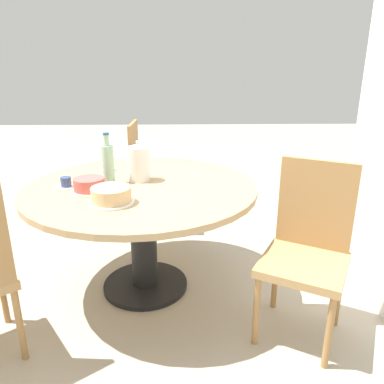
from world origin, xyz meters
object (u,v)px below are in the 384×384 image
object	(u,v)px
chair_c	(307,248)
cake_second	(89,185)
water_bottle	(108,163)
cake_main	(111,196)
chair_a	(150,174)
cup_a	(66,183)
cup_b	(109,167)
coffee_pot	(138,163)

from	to	relation	value
chair_c	cake_second	world-z (taller)	chair_c
water_bottle	cake_main	distance (m)	0.37
water_bottle	cake_second	xyz separation A→B (m)	(0.16, -0.08, -0.09)
chair_c	water_bottle	distance (m)	1.25
chair_a	cup_a	xyz separation A→B (m)	(1.04, -0.41, 0.25)
cake_second	cup_b	world-z (taller)	cake_second
chair_a	cup_b	xyz separation A→B (m)	(0.68, -0.22, 0.25)
coffee_pot	cake_second	world-z (taller)	coffee_pot
coffee_pot	cake_main	distance (m)	0.43
coffee_pot	water_bottle	size ratio (longest dim) A/B	0.82
cake_main	cake_second	world-z (taller)	cake_main
water_bottle	cup_b	size ratio (longest dim) A/B	2.76
chair_a	water_bottle	size ratio (longest dim) A/B	3.00
cake_second	cup_b	xyz separation A→B (m)	(-0.44, 0.03, -0.01)
chair_a	water_bottle	distance (m)	1.04
coffee_pot	cake_second	size ratio (longest dim) A/B	1.24
cake_second	cup_b	distance (m)	0.44
cake_main	water_bottle	bearing A→B (deg)	-167.93
chair_a	chair_c	xyz separation A→B (m)	(1.43, 0.94, 0.00)
chair_c	cake_second	distance (m)	1.26
coffee_pot	cake_main	bearing A→B (deg)	-14.04
cup_b	cake_second	bearing A→B (deg)	-4.02
chair_a	coffee_pot	xyz separation A→B (m)	(0.90, 0.01, 0.34)
water_bottle	cup_a	distance (m)	0.27
cup_b	coffee_pot	bearing A→B (deg)	46.16
cup_a	cup_b	size ratio (longest dim) A/B	1.00
water_bottle	cup_b	distance (m)	0.30
cup_a	chair_c	bearing A→B (deg)	73.88
cake_main	chair_a	bearing A→B (deg)	176.16
water_bottle	chair_a	bearing A→B (deg)	170.36
chair_a	cup_a	distance (m)	1.14
chair_a	cake_main	distance (m)	1.34
coffee_pot	cake_second	xyz separation A→B (m)	(0.22, -0.26, -0.08)
chair_a	cake_second	world-z (taller)	chair_a
chair_c	water_bottle	xyz separation A→B (m)	(-0.47, -1.11, 0.35)
chair_a	cup_b	size ratio (longest dim) A/B	8.28
chair_a	cup_a	world-z (taller)	chair_a
cup_a	cup_b	bearing A→B (deg)	152.29
chair_a	cake_second	size ratio (longest dim) A/B	4.58
cake_second	cup_a	size ratio (longest dim) A/B	1.81
chair_c	cup_b	world-z (taller)	chair_c
cake_main	chair_c	bearing A→B (deg)	83.45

